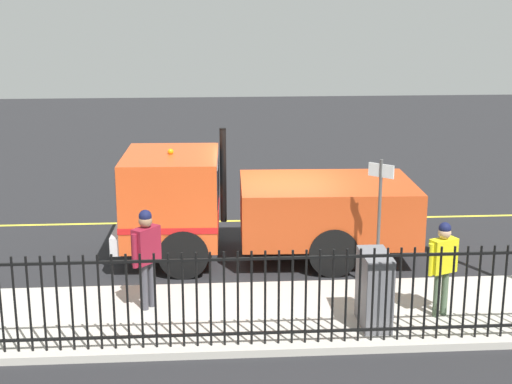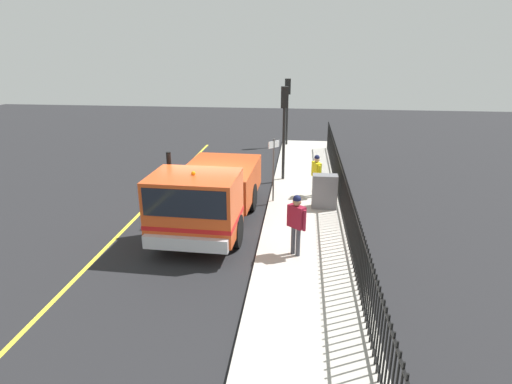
% 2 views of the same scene
% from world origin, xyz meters
% --- Properties ---
extents(ground_plane, '(53.63, 53.63, 0.00)m').
position_xyz_m(ground_plane, '(0.00, 0.00, 0.00)').
color(ground_plane, '#232326').
rests_on(ground_plane, ground).
extents(sidewalk_slab, '(2.77, 24.38, 0.12)m').
position_xyz_m(sidewalk_slab, '(3.25, 0.00, 0.06)').
color(sidewalk_slab, '#B7B2A8').
rests_on(sidewalk_slab, ground).
extents(lane_marking, '(0.12, 21.94, 0.01)m').
position_xyz_m(lane_marking, '(-2.52, 0.00, 0.00)').
color(lane_marking, yellow).
rests_on(lane_marking, ground).
extents(work_truck, '(2.61, 6.09, 2.54)m').
position_xyz_m(work_truck, '(0.15, -0.73, 1.21)').
color(work_truck, '#D84C1E').
rests_on(work_truck, ground).
extents(worker_standing, '(0.51, 0.48, 1.72)m').
position_xyz_m(worker_standing, '(2.92, -2.46, 1.17)').
color(worker_standing, maroon).
rests_on(worker_standing, sidewalk_slab).
extents(pedestrian_distant, '(0.36, 0.56, 1.60)m').
position_xyz_m(pedestrian_distant, '(3.57, 2.35, 1.10)').
color(pedestrian_distant, yellow).
rests_on(pedestrian_distant, sidewalk_slab).
extents(iron_fence, '(0.04, 20.76, 1.48)m').
position_xyz_m(iron_fence, '(4.41, -0.00, 0.87)').
color(iron_fence, black).
rests_on(iron_fence, sidewalk_slab).
extents(utility_cabinet, '(0.86, 0.44, 1.20)m').
position_xyz_m(utility_cabinet, '(3.84, 1.18, 0.72)').
color(utility_cabinet, slate).
rests_on(utility_cabinet, sidewalk_slab).
extents(traffic_cone, '(0.48, 0.48, 0.68)m').
position_xyz_m(traffic_cone, '(-1.91, 3.03, 0.34)').
color(traffic_cone, orange).
rests_on(traffic_cone, ground).
extents(street_sign, '(0.36, 0.39, 2.31)m').
position_xyz_m(street_sign, '(2.02, 1.66, 1.57)').
color(street_sign, '#4C4C4C').
rests_on(street_sign, sidewalk_slab).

